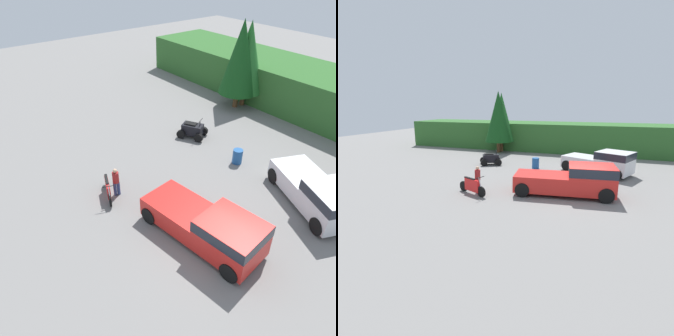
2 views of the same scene
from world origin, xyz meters
TOP-DOWN VIEW (x-y plane):
  - ground_plane at (0.00, 0.00)m, footprint 80.00×80.00m
  - hillside_backdrop at (0.00, 16.00)m, footprint 44.00×6.00m
  - tree_left at (-9.95, 12.00)m, footprint 2.90×2.90m
  - tree_mid_left at (-9.87, 12.72)m, footprint 2.83×2.83m
  - pickup_truck_red at (-0.63, 0.27)m, footprint 5.85×2.89m
  - pickup_truck_second at (0.92, 5.96)m, footprint 5.47×4.00m
  - dirt_bike at (-6.16, -1.62)m, footprint 2.08×1.02m
  - quad_atv at (-8.30, 6.00)m, footprint 2.20×1.97m
  - rider_person at (-5.99, -1.21)m, footprint 0.41×0.41m
  - steel_barrel at (-4.24, 5.97)m, footprint 0.58×0.58m

SIDE VIEW (x-z plane):
  - ground_plane at x=0.00m, z-range 0.00..0.00m
  - steel_barrel at x=-4.24m, z-range 0.00..0.88m
  - dirt_bike at x=-6.16m, z-range -0.11..1.07m
  - quad_atv at x=-8.30m, z-range -0.14..1.13m
  - rider_person at x=-5.99m, z-range 0.07..1.67m
  - pickup_truck_second at x=0.92m, z-range 0.06..1.87m
  - pickup_truck_red at x=-0.63m, z-range 0.06..1.87m
  - hillside_backdrop at x=0.00m, z-range 0.00..3.09m
  - tree_mid_left at x=-9.87m, z-range 0.57..6.99m
  - tree_left at x=-9.95m, z-range 0.58..7.18m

